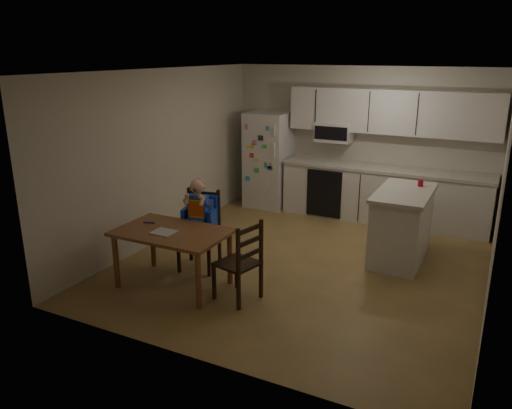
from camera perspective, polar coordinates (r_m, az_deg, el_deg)
The scene contains 10 objects.
room at distance 6.84m, azimuth 7.22°, elevation 4.51°, with size 4.52×5.01×2.51m.
refrigerator at distance 9.01m, azimuth 1.43°, elevation 5.12°, with size 0.72×0.70×1.70m, color silver.
kitchen_run at distance 8.44m, azimuth 14.41°, elevation 3.94°, with size 3.37×0.62×2.15m.
kitchen_island at distance 7.01m, azimuth 16.31°, elevation -2.26°, with size 0.68×1.30×0.96m.
red_cup at distance 7.17m, azimuth 18.29°, elevation 2.36°, with size 0.07×0.07×0.09m, color #B80E20.
dining_table at distance 5.99m, azimuth -9.55°, elevation -3.82°, with size 1.31×0.84×0.70m.
napkin at distance 5.92m, azimuth -10.50°, elevation -3.12°, with size 0.27×0.23×0.01m, color #B2B2B7.
toddler_spoon at distance 6.28m, azimuth -12.22°, elevation -2.01°, with size 0.02×0.02×0.12m, color blue.
chair_booster at distance 6.44m, azimuth -6.45°, elevation -1.10°, with size 0.53×0.53×1.20m.
chair_side at distance 5.57m, azimuth -1.43°, elevation -6.06°, with size 0.51×0.51×0.95m.
Camera 1 is at (2.21, -5.82, 2.73)m, focal length 35.00 mm.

